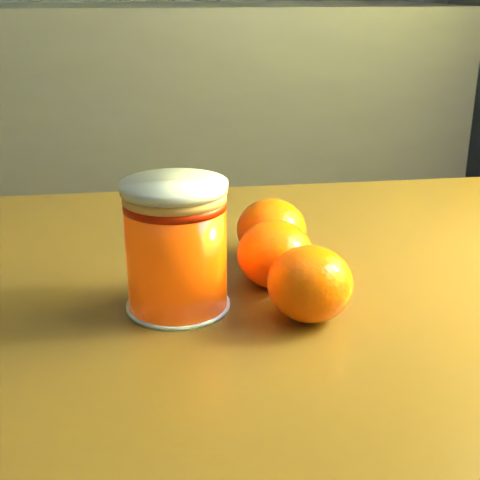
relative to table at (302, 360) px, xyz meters
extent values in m
cube|color=brown|center=(0.00, 0.00, 0.07)|extent=(0.92, 0.64, 0.04)
cylinder|color=#FF4605|center=(-0.12, -0.04, 0.14)|extent=(0.09, 0.09, 0.10)
cylinder|color=#E5A65D|center=(-0.12, -0.04, 0.19)|extent=(0.09, 0.09, 0.01)
cylinder|color=silver|center=(-0.12, -0.04, 0.20)|extent=(0.09, 0.09, 0.01)
ellipsoid|color=#FF5C05|center=(-0.03, -0.01, 0.12)|extent=(0.09, 0.09, 0.06)
ellipsoid|color=#FF5C05|center=(-0.02, 0.06, 0.12)|extent=(0.09, 0.09, 0.06)
ellipsoid|color=#FF5C05|center=(-0.01, -0.08, 0.12)|extent=(0.08, 0.08, 0.06)
camera|label=1|loc=(-0.15, -0.56, 0.35)|focal=50.00mm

